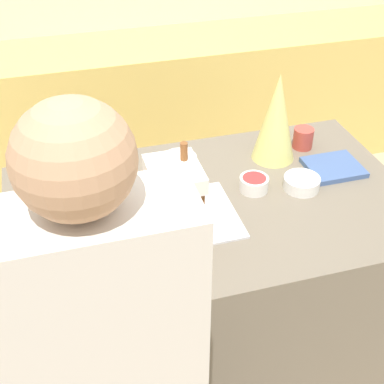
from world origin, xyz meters
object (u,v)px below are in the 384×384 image
(candy_bowl_near_tray_right, at_px, (29,220))
(mug, at_px, (303,138))
(candy_bowl_front_corner, at_px, (53,173))
(cookbook, at_px, (334,167))
(gingerbread_house, at_px, (175,192))
(candy_bowl_behind_tray, at_px, (302,182))
(candy_bowl_beside_tree, at_px, (180,161))
(baking_tray, at_px, (175,219))
(decorative_tree, at_px, (276,118))
(candy_bowl_center_rear, at_px, (254,183))

(candy_bowl_near_tray_right, relative_size, mug, 1.40)
(candy_bowl_front_corner, bearing_deg, cookbook, -12.77)
(gingerbread_house, xyz_separation_m, candy_bowl_behind_tray, (0.48, 0.05, -0.09))
(gingerbread_house, distance_m, candy_bowl_beside_tree, 0.33)
(gingerbread_house, distance_m, candy_bowl_behind_tray, 0.49)
(baking_tray, bearing_deg, decorative_tree, 30.43)
(candy_bowl_center_rear, bearing_deg, cookbook, 6.72)
(candy_bowl_near_tray_right, xyz_separation_m, candy_bowl_beside_tree, (0.57, 0.21, 0.00))
(decorative_tree, distance_m, mug, 0.20)
(candy_bowl_near_tray_right, relative_size, candy_bowl_center_rear, 1.13)
(candy_bowl_beside_tree, bearing_deg, candy_bowl_behind_tray, -33.30)
(candy_bowl_near_tray_right, height_order, cookbook, candy_bowl_near_tray_right)
(cookbook, xyz_separation_m, mug, (-0.04, 0.18, 0.03))
(gingerbread_house, height_order, candy_bowl_near_tray_right, gingerbread_house)
(decorative_tree, bearing_deg, candy_bowl_beside_tree, 175.38)
(candy_bowl_center_rear, distance_m, cookbook, 0.34)
(baking_tray, bearing_deg, mug, 27.05)
(candy_bowl_near_tray_right, height_order, candy_bowl_beside_tree, candy_bowl_beside_tree)
(gingerbread_house, relative_size, candy_bowl_near_tray_right, 2.25)
(baking_tray, xyz_separation_m, candy_bowl_center_rear, (0.31, 0.09, 0.02))
(baking_tray, relative_size, gingerbread_house, 1.56)
(candy_bowl_front_corner, height_order, cookbook, candy_bowl_front_corner)
(candy_bowl_near_tray_right, relative_size, cookbook, 0.58)
(candy_bowl_front_corner, bearing_deg, baking_tray, -44.08)
(candy_bowl_behind_tray, bearing_deg, decorative_tree, 94.25)
(candy_bowl_center_rear, bearing_deg, candy_bowl_beside_tree, 135.30)
(candy_bowl_beside_tree, distance_m, candy_bowl_center_rear, 0.31)
(candy_bowl_near_tray_right, bearing_deg, baking_tray, -11.92)
(gingerbread_house, bearing_deg, decorative_tree, 30.43)
(cookbook, relative_size, mug, 2.41)
(candy_bowl_behind_tray, distance_m, candy_bowl_center_rear, 0.17)
(baking_tray, xyz_separation_m, mug, (0.61, 0.31, 0.04))
(candy_bowl_beside_tree, xyz_separation_m, candy_bowl_center_rear, (0.22, -0.22, 0.00))
(candy_bowl_near_tray_right, bearing_deg, candy_bowl_behind_tray, -2.94)
(candy_bowl_behind_tray, relative_size, candy_bowl_near_tray_right, 1.11)
(baking_tray, relative_size, mug, 4.92)
(baking_tray, relative_size, candy_bowl_behind_tray, 3.16)
(candy_bowl_front_corner, distance_m, cookbook, 1.06)
(baking_tray, xyz_separation_m, decorative_tree, (0.47, 0.27, 0.17))
(candy_bowl_behind_tray, relative_size, candy_bowl_front_corner, 1.05)
(candy_bowl_front_corner, bearing_deg, mug, -2.86)
(baking_tray, height_order, candy_bowl_near_tray_right, candy_bowl_near_tray_right)
(candy_bowl_behind_tray, relative_size, cookbook, 0.65)
(mug, bearing_deg, baking_tray, -152.95)
(candy_bowl_center_rear, relative_size, mug, 1.24)
(decorative_tree, distance_m, candy_bowl_behind_tray, 0.27)
(baking_tray, xyz_separation_m, candy_bowl_behind_tray, (0.48, 0.05, 0.02))
(candy_bowl_behind_tray, height_order, candy_bowl_front_corner, candy_bowl_behind_tray)
(gingerbread_house, bearing_deg, candy_bowl_beside_tree, 72.37)
(decorative_tree, bearing_deg, gingerbread_house, -149.57)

